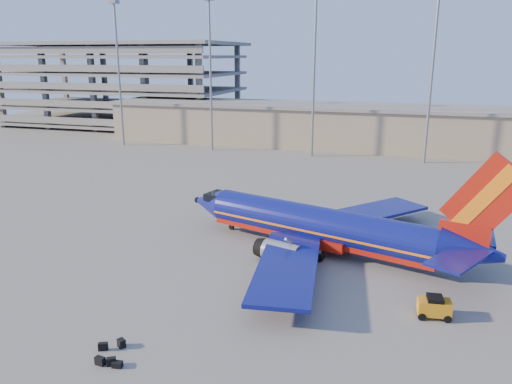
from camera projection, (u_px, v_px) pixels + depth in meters
ground at (271, 246)px, 49.47m from camera, size 220.00×220.00×0.00m
terminal_building at (399, 128)px, 98.83m from camera, size 122.00×16.00×8.50m
parking_garage at (122, 80)px, 132.30m from camera, size 62.00×32.00×21.40m
light_mast_row at (372, 59)px, 85.71m from camera, size 101.60×1.60×28.65m
aircraft_main at (326, 228)px, 47.47m from camera, size 32.45×30.75×11.28m
baggage_tug at (434, 307)px, 35.77m from camera, size 2.45×1.65×1.66m
luggage_pile at (111, 355)px, 31.09m from camera, size 2.54×2.61×0.54m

